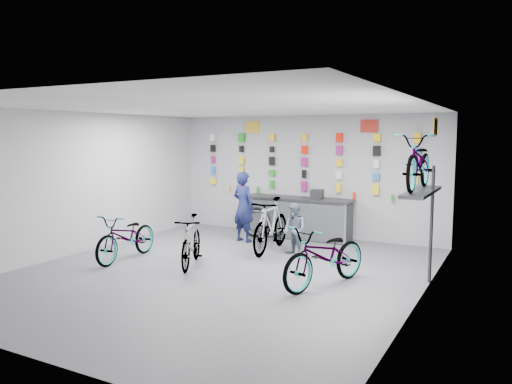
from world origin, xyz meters
The scene contains 21 objects.
floor centered at (0.00, 0.00, 0.00)m, with size 8.00×8.00×0.00m, color #4F4F54.
ceiling centered at (0.00, 0.00, 3.00)m, with size 8.00×8.00×0.00m, color white.
wall_back centered at (0.00, 4.00, 1.50)m, with size 7.00×7.00×0.00m, color #B8B8BB.
wall_front centered at (0.00, -4.00, 1.50)m, with size 7.00×7.00×0.00m, color #B8B8BB.
wall_left centered at (-3.50, 0.00, 1.50)m, with size 8.00×8.00×0.00m, color #B8B8BB.
wall_right centered at (3.50, 0.00, 1.50)m, with size 8.00×8.00×0.00m, color #B8B8BB.
counter centered at (0.00, 3.54, 0.49)m, with size 2.70×0.66×1.00m.
merch_wall centered at (0.09, 3.93, 1.82)m, with size 5.57×0.08×1.57m.
wall_bracket centered at (3.33, 1.20, 1.46)m, with size 0.39×1.90×2.00m.
sign_left centered at (-1.50, 3.98, 2.72)m, with size 0.42×0.02×0.30m, color gold.
sign_right centered at (1.60, 3.98, 2.72)m, with size 0.42×0.02×0.30m, color red.
sign_side centered at (3.48, 1.20, 2.65)m, with size 0.02×0.40×0.30m, color gold.
bike_left centered at (-2.17, -0.08, 0.48)m, with size 0.63×1.82×0.96m, color gray.
bike_center centered at (-0.72, 0.11, 0.49)m, with size 0.46×1.64×0.98m, color gray.
bike_right centered at (1.99, 0.13, 0.52)m, with size 0.69×1.98×1.04m, color gray.
bike_service centered at (0.07, 1.94, 0.58)m, with size 0.55×1.93×1.16m, color gray.
bike_wall centered at (3.25, 1.20, 2.05)m, with size 0.63×1.80×0.95m, color gray.
clerk centered at (-0.97, 2.57, 0.83)m, with size 0.61×0.40×1.66m, color #151B45.
customer centered at (0.67, 1.83, 0.55)m, with size 0.54×0.42×1.11m, color slate.
spare_wheel centered at (-0.96, 3.17, 0.37)m, with size 0.76×0.28×0.74m.
register centered at (0.50, 3.55, 1.11)m, with size 0.28×0.30×0.22m, color black.
Camera 1 is at (4.79, -7.55, 2.50)m, focal length 35.00 mm.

